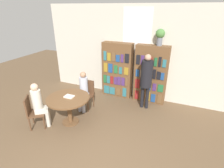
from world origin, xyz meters
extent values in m
cube|color=beige|center=(0.00, 3.53, 1.50)|extent=(6.40, 0.06, 3.00)
cube|color=white|center=(0.00, 3.50, 2.35)|extent=(0.90, 0.01, 1.10)
cube|color=brown|center=(-0.57, 3.34, 0.93)|extent=(1.01, 0.32, 1.86)
cube|color=#2D707A|center=(-0.90, 3.17, 0.20)|extent=(0.20, 0.02, 0.29)
cube|color=#2D707A|center=(-0.69, 3.17, 0.19)|extent=(0.19, 0.02, 0.26)
cube|color=brown|center=(-0.46, 3.17, 0.18)|extent=(0.15, 0.02, 0.24)
cube|color=#2D707A|center=(-0.23, 3.17, 0.22)|extent=(0.13, 0.02, 0.32)
cube|color=#236638|center=(-0.96, 3.17, 0.60)|extent=(0.11, 0.02, 0.28)
cube|color=#2D707A|center=(-0.83, 3.17, 0.60)|extent=(0.11, 0.02, 0.27)
cube|color=maroon|center=(-0.71, 3.17, 0.60)|extent=(0.10, 0.02, 0.27)
cube|color=#4C2D6B|center=(-0.56, 3.17, 0.59)|extent=(0.11, 0.02, 0.26)
cube|color=#4C2D6B|center=(-0.44, 3.17, 0.61)|extent=(0.11, 0.02, 0.29)
cube|color=#4C2D6B|center=(-0.30, 3.17, 0.60)|extent=(0.12, 0.02, 0.28)
cube|color=brown|center=(-0.18, 3.17, 0.62)|extent=(0.09, 0.02, 0.31)
cube|color=olive|center=(-0.93, 3.17, 1.02)|extent=(0.13, 0.02, 0.31)
cube|color=navy|center=(-0.76, 3.17, 1.02)|extent=(0.15, 0.02, 0.31)
cube|color=#236638|center=(-0.56, 3.17, 1.00)|extent=(0.12, 0.02, 0.27)
cube|color=#2D707A|center=(-0.39, 3.17, 0.98)|extent=(0.10, 0.02, 0.24)
cube|color=olive|center=(-0.20, 3.17, 0.99)|extent=(0.14, 0.02, 0.25)
cube|color=#2D707A|center=(-0.95, 3.17, 1.42)|extent=(0.10, 0.02, 0.31)
cube|color=olive|center=(-0.80, 3.17, 1.40)|extent=(0.12, 0.02, 0.26)
cube|color=brown|center=(-0.64, 3.17, 1.41)|extent=(0.12, 0.02, 0.28)
cube|color=navy|center=(-0.50, 3.17, 1.38)|extent=(0.13, 0.02, 0.23)
cube|color=#4C2D6B|center=(-0.35, 3.17, 1.40)|extent=(0.09, 0.02, 0.26)
cube|color=black|center=(-0.19, 3.17, 1.42)|extent=(0.13, 0.02, 0.29)
cube|color=brown|center=(0.57, 3.34, 0.93)|extent=(1.01, 0.32, 1.86)
cube|color=maroon|center=(0.20, 3.17, 0.21)|extent=(0.12, 0.02, 0.30)
cube|color=brown|center=(0.38, 3.17, 0.19)|extent=(0.14, 0.02, 0.27)
cube|color=olive|center=(0.57, 3.17, 0.22)|extent=(0.13, 0.02, 0.32)
cube|color=navy|center=(0.74, 3.17, 0.20)|extent=(0.14, 0.02, 0.28)
cube|color=brown|center=(0.94, 3.17, 0.21)|extent=(0.12, 0.02, 0.31)
cube|color=maroon|center=(0.20, 3.17, 0.62)|extent=(0.14, 0.02, 0.31)
cube|color=#2D707A|center=(0.38, 3.17, 0.60)|extent=(0.13, 0.02, 0.27)
cube|color=navy|center=(0.56, 3.17, 0.59)|extent=(0.14, 0.02, 0.25)
cube|color=#4C2D6B|center=(0.75, 3.17, 0.59)|extent=(0.11, 0.02, 0.24)
cube|color=#236638|center=(0.94, 3.17, 0.58)|extent=(0.16, 0.02, 0.24)
cube|color=navy|center=(0.18, 3.17, 0.98)|extent=(0.11, 0.02, 0.23)
cube|color=tan|center=(0.32, 3.17, 0.99)|extent=(0.09, 0.02, 0.24)
cube|color=black|center=(0.44, 3.17, 0.99)|extent=(0.09, 0.02, 0.24)
cube|color=#236638|center=(0.57, 3.17, 1.00)|extent=(0.10, 0.02, 0.26)
cube|color=black|center=(0.71, 3.17, 1.02)|extent=(0.09, 0.02, 0.30)
cube|color=black|center=(0.83, 3.17, 0.99)|extent=(0.11, 0.02, 0.25)
cube|color=navy|center=(0.95, 3.17, 0.98)|extent=(0.10, 0.02, 0.23)
cube|color=black|center=(0.17, 3.17, 1.42)|extent=(0.12, 0.02, 0.29)
cube|color=#4C2D6B|center=(0.31, 3.17, 1.42)|extent=(0.10, 0.02, 0.29)
cube|color=maroon|center=(0.44, 3.17, 1.40)|extent=(0.10, 0.02, 0.27)
cube|color=maroon|center=(0.56, 3.17, 1.41)|extent=(0.09, 0.02, 0.28)
cube|color=#236638|center=(0.71, 3.17, 1.40)|extent=(0.08, 0.02, 0.26)
cube|color=black|center=(0.83, 3.17, 1.42)|extent=(0.08, 0.02, 0.30)
cube|color=#2D707A|center=(0.96, 3.17, 1.39)|extent=(0.10, 0.02, 0.23)
cylinder|color=slate|center=(0.73, 3.34, 1.97)|extent=(0.16, 0.16, 0.24)
sphere|color=#4C7F3D|center=(0.73, 3.34, 2.20)|extent=(0.26, 0.26, 0.26)
cylinder|color=brown|center=(-1.14, 1.30, 0.01)|extent=(0.44, 0.44, 0.03)
cylinder|color=brown|center=(-1.14, 1.30, 0.37)|extent=(0.12, 0.12, 0.69)
cylinder|color=brown|center=(-1.14, 1.30, 0.74)|extent=(1.11, 1.11, 0.04)
cube|color=brown|center=(-1.81, 0.83, 0.40)|extent=(0.56, 0.56, 0.04)
cube|color=brown|center=(-1.95, 0.73, 0.65)|extent=(0.26, 0.35, 0.45)
cylinder|color=brown|center=(-1.77, 1.07, 0.19)|extent=(0.04, 0.04, 0.38)
cylinder|color=brown|center=(-1.57, 0.79, 0.19)|extent=(0.04, 0.04, 0.38)
cylinder|color=brown|center=(-2.04, 0.87, 0.19)|extent=(0.04, 0.04, 0.38)
cylinder|color=brown|center=(-1.85, 0.59, 0.19)|extent=(0.04, 0.04, 0.38)
cube|color=brown|center=(-1.12, 2.11, 0.40)|extent=(0.41, 0.41, 0.04)
cube|color=brown|center=(-1.12, 2.29, 0.65)|extent=(0.40, 0.04, 0.45)
cylinder|color=brown|center=(-0.96, 1.94, 0.19)|extent=(0.04, 0.04, 0.38)
cylinder|color=brown|center=(-1.30, 1.95, 0.19)|extent=(0.04, 0.04, 0.38)
cylinder|color=brown|center=(-0.95, 2.28, 0.19)|extent=(0.04, 0.04, 0.38)
cylinder|color=brown|center=(-1.29, 2.29, 0.19)|extent=(0.04, 0.04, 0.38)
cube|color=#B2B7C6|center=(-1.13, 1.97, 0.48)|extent=(0.25, 0.32, 0.12)
cylinder|color=#B2B7C6|center=(-1.12, 2.05, 0.79)|extent=(0.24, 0.24, 0.50)
sphere|color=#A37A5B|center=(-1.12, 2.05, 1.13)|extent=(0.17, 0.17, 0.17)
cylinder|color=#B2B7C6|center=(-1.06, 1.86, 0.21)|extent=(0.10, 0.10, 0.42)
cylinder|color=#B2B7C6|center=(-1.19, 1.86, 0.21)|extent=(0.10, 0.10, 0.42)
cube|color=beige|center=(-1.69, 0.91, 0.48)|extent=(0.40, 0.38, 0.12)
cylinder|color=beige|center=(-1.76, 0.87, 0.79)|extent=(0.24, 0.24, 0.50)
sphere|color=#DBB293|center=(-1.76, 0.87, 1.13)|extent=(0.18, 0.18, 0.18)
cylinder|color=beige|center=(-1.64, 1.03, 0.21)|extent=(0.10, 0.10, 0.42)
cylinder|color=beige|center=(-1.56, 0.92, 0.21)|extent=(0.10, 0.10, 0.42)
cylinder|color=black|center=(0.46, 2.83, 0.36)|extent=(0.10, 0.10, 0.73)
cylinder|color=black|center=(0.61, 2.83, 0.36)|extent=(0.10, 0.10, 0.73)
cylinder|color=black|center=(0.53, 2.83, 1.12)|extent=(0.34, 0.34, 0.79)
sphere|color=tan|center=(0.53, 2.83, 1.61)|extent=(0.19, 0.19, 0.19)
cylinder|color=black|center=(0.64, 3.12, 1.32)|extent=(0.07, 0.30, 0.07)
cube|color=silver|center=(-1.13, 1.34, 0.77)|extent=(0.24, 0.18, 0.03)
camera|label=1|loc=(1.45, -1.92, 2.90)|focal=28.00mm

